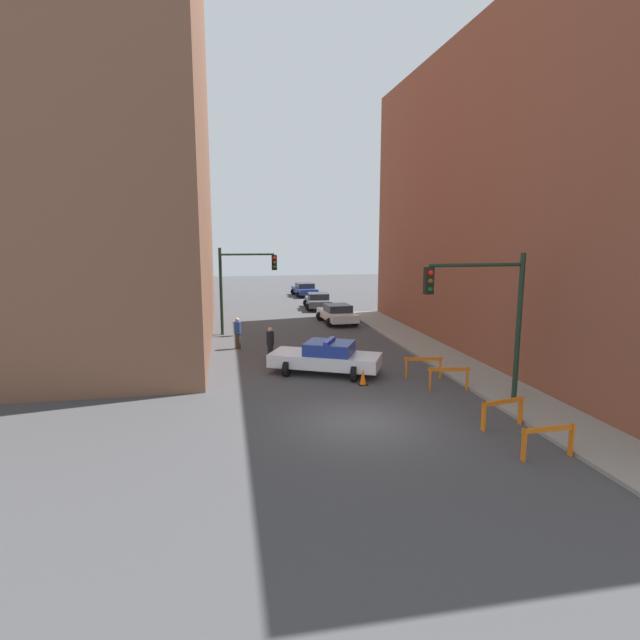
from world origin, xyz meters
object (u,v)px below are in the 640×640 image
Objects in this scene: traffic_light_far at (239,278)px; parked_car_mid at (318,301)px; traffic_light_near at (489,306)px; pedestrian_crossing at (270,344)px; barrier_back at (449,375)px; parked_car_far at (305,289)px; barrier_mid at (503,408)px; parked_car_near at (337,314)px; police_car at (326,357)px; barrier_front at (548,437)px; traffic_cone at (363,377)px; barrier_corner at (423,364)px; pedestrian_corner at (238,333)px.

parked_car_mid is at bearing 55.39° from traffic_light_far.
traffic_light_near is 1.17× the size of parked_car_mid.
pedestrian_crossing is 1.05× the size of barrier_back.
parked_car_far is 35.02m from barrier_mid.
parked_car_near is 2.79× the size of barrier_mid.
parked_car_near is 15.78m from parked_car_far.
police_car is at bearing -12.80° from pedestrian_crossing.
barrier_back is (0.96, -22.32, -0.06)m from parked_car_mid.
barrier_front is 8.00m from traffic_cone.
parked_car_near is at bearing 92.52° from barrier_corner.
parked_car_mid is 17.46m from pedestrian_crossing.
barrier_back is (0.02, 3.87, 0.00)m from barrier_mid.
barrier_front is (0.94, -28.42, -0.06)m from parked_car_mid.
pedestrian_corner is 1.04× the size of barrier_front.
parked_car_mid reaches higher than barrier_back.
parked_car_near is 0.99× the size of parked_car_mid.
pedestrian_crossing reaches higher than barrier_mid.
traffic_light_near is 3.45m from barrier_back.
pedestrian_corner is (-6.86, -6.58, 0.19)m from parked_car_near.
parked_car_mid is 20.61m from barrier_corner.
traffic_light_far reaches higher than barrier_mid.
traffic_light_near reaches higher than police_car.
parked_car_near is 19.26m from barrier_mid.
parked_car_far reaches higher than traffic_cone.
barrier_corner is (3.84, -1.48, -0.11)m from police_car.
pedestrian_crossing is 11.49m from barrier_mid.
parked_car_mid is at bearing 91.89° from barrier_front.
pedestrian_corner reaches higher than barrier_back.
traffic_light_near reaches higher than barrier_back.
barrier_mid is at bearing 90.11° from barrier_front.
traffic_light_far reaches higher than parked_car_far.
barrier_mid is at bearing -92.30° from parked_car_far.
traffic_cone is (-2.38, -29.85, -0.36)m from parked_car_far.
barrier_corner is at bearing 100.85° from barrier_back.
barrier_front is at bearing -89.89° from barrier_mid.
pedestrian_corner is at bearing 131.54° from barrier_back.
parked_car_mid is 21.13m from traffic_cone.
traffic_light_far is (-8.03, 14.59, -0.13)m from traffic_light_near.
traffic_light_near is at bearing 75.53° from barrier_mid.
barrier_front is at bearing -67.73° from traffic_cone.
police_car is 3.33m from pedestrian_crossing.
parked_car_near reaches higher than barrier_front.
parked_car_far is (-1.19, 32.91, -2.86)m from traffic_light_near.
police_car is 3.15× the size of barrier_front.
barrier_back is (0.02, 6.10, 0.00)m from barrier_front.
barrier_corner is (7.18, -11.10, -2.78)m from traffic_light_far.
traffic_light_far is 3.13× the size of pedestrian_corner.
barrier_back is (7.51, -12.82, -2.78)m from traffic_light_far.
traffic_light_far is 3.27× the size of barrier_corner.
parked_car_mid is 2.67× the size of pedestrian_crossing.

